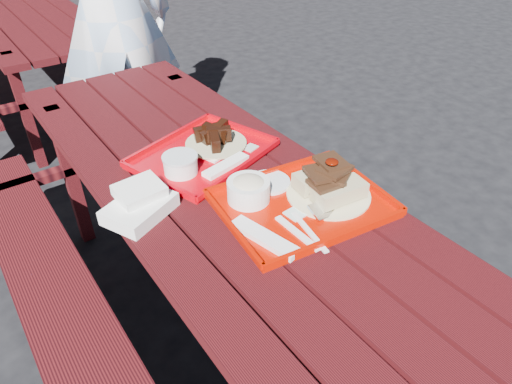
% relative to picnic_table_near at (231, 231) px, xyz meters
% --- Properties ---
extents(ground, '(60.00, 60.00, 0.00)m').
position_rel_picnic_table_near_xyz_m(ground, '(0.00, 0.00, -0.56)').
color(ground, black).
rests_on(ground, ground).
extents(picnic_table_near, '(1.41, 2.40, 0.75)m').
position_rel_picnic_table_near_xyz_m(picnic_table_near, '(0.00, 0.00, 0.00)').
color(picnic_table_near, '#470D10').
rests_on(picnic_table_near, ground).
extents(picnic_table_far, '(1.41, 2.40, 0.75)m').
position_rel_picnic_table_near_xyz_m(picnic_table_far, '(0.00, 2.80, 0.00)').
color(picnic_table_far, '#470D10').
rests_on(picnic_table_far, ground).
extents(near_tray, '(0.54, 0.45, 0.16)m').
position_rel_picnic_table_near_xyz_m(near_tray, '(0.13, -0.20, 0.23)').
color(near_tray, '#AF0F00').
rests_on(near_tray, picnic_table_near).
extents(far_tray, '(0.55, 0.49, 0.08)m').
position_rel_picnic_table_near_xyz_m(far_tray, '(0.02, 0.21, 0.21)').
color(far_tray, '#B8000A').
rests_on(far_tray, picnic_table_near).
extents(white_cloth, '(0.24, 0.21, 0.08)m').
position_rel_picnic_table_near_xyz_m(white_cloth, '(-0.29, 0.05, 0.22)').
color(white_cloth, white).
rests_on(white_cloth, picnic_table_near).
extents(person, '(0.76, 0.56, 1.91)m').
position_rel_picnic_table_near_xyz_m(person, '(0.21, 1.46, 0.39)').
color(person, '#B6D7FE').
rests_on(person, ground).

